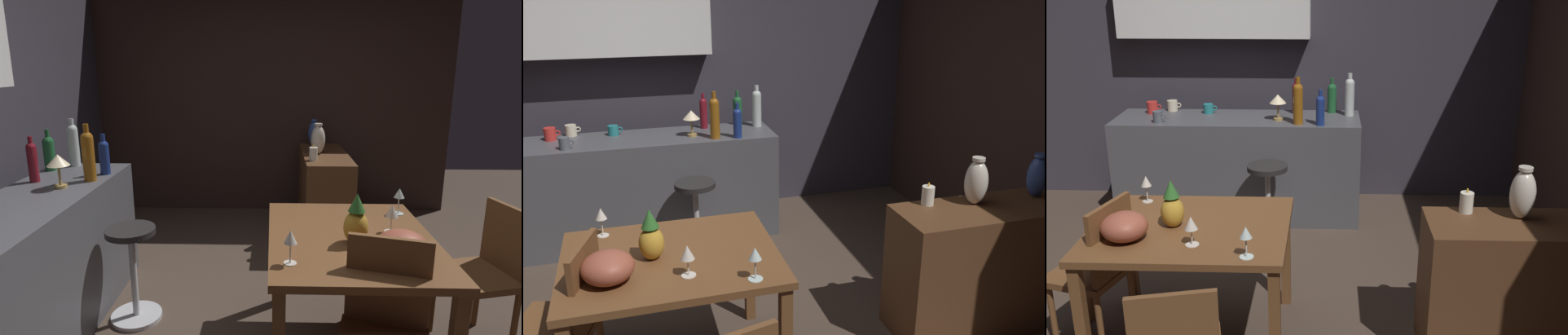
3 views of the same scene
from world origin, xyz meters
The scene contains 26 objects.
ground_plane centered at (0.00, 0.00, 0.00)m, with size 9.00×9.00×0.00m, color #47382D.
wall_kitchen_back centered at (-0.06, 2.08, 1.41)m, with size 5.20×0.33×2.60m.
wall_side_right centered at (2.55, 0.30, 1.30)m, with size 0.10×4.40×2.60m, color #33231E.
dining_table centered at (-0.06, -0.35, 0.65)m, with size 1.13×0.91×0.74m.
kitchen_counter centered at (-0.06, 1.52, 0.45)m, with size 2.10×0.60×0.90m, color #4C4C51.
sideboard_cabinet centered at (1.81, -0.43, 0.41)m, with size 1.10×0.44×0.82m, color #56351E.
chair_near_window centered at (-0.60, -0.42, 0.50)m, with size 0.49×0.49×0.91m.
bar_stool centered at (0.24, 1.00, 0.35)m, with size 0.34×0.34×0.65m.
wine_glass_left centered at (-0.41, 0.00, 0.87)m, with size 0.06×0.06×0.17m.
wine_glass_right centered at (0.00, -0.59, 0.86)m, with size 0.07×0.07×0.16m.
wine_glass_center centered at (0.31, -0.72, 0.87)m, with size 0.07×0.07×0.17m.
pineapple_centerpiece centered at (-0.16, -0.36, 0.86)m, with size 0.13×0.13×0.28m.
fruit_bowl centered at (-0.37, -0.54, 0.82)m, with size 0.25×0.25×0.16m, color #9E4C38.
wine_bottle_cobalt centered at (0.65, 1.29, 1.04)m, with size 0.07×0.07×0.29m.
wine_bottle_clear centered at (0.90, 1.63, 1.08)m, with size 0.08×0.08×0.37m.
wine_bottle_green centered at (0.75, 1.75, 1.04)m, with size 0.08×0.08×0.31m.
wine_bottle_amber centered at (0.47, 1.33, 1.09)m, with size 0.08×0.08×0.39m.
wine_bottle_ruby centered at (0.43, 1.69, 1.05)m, with size 0.07×0.07×0.31m.
cup_cream centered at (-0.68, 1.75, 0.95)m, with size 0.13×0.09×0.09m.
cup_slate centered at (-0.70, 1.33, 0.95)m, with size 0.11×0.08×0.10m.
cup_red centered at (-0.83, 1.65, 0.95)m, with size 0.13×0.09×0.10m.
cup_teal centered at (-0.34, 1.67, 0.94)m, with size 0.12×0.09×0.08m.
counter_lamp centered at (0.29, 1.45, 1.07)m, with size 0.14×0.14×0.22m.
pillar_candle_tall centered at (1.50, -0.28, 0.88)m, with size 0.08×0.08×0.14m.
vase_ceramic_blue centered at (2.23, -0.36, 0.95)m, with size 0.12×0.12×0.28m.
vase_ceramic_ivory centered at (1.79, -0.35, 0.96)m, with size 0.14×0.14×0.30m.
Camera 2 is at (-0.22, -2.98, 2.09)m, focal length 37.19 mm.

